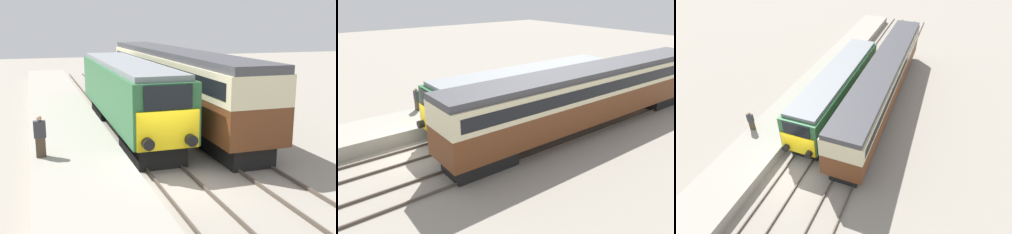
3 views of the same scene
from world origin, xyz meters
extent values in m
plane|color=gray|center=(0.00, 0.00, 0.00)|extent=(120.00, 120.00, 0.00)
cube|color=#9E998C|center=(-3.30, 8.00, 0.41)|extent=(3.50, 50.00, 0.83)
cube|color=#4C4238|center=(-0.72, 5.00, 0.07)|extent=(0.07, 60.00, 0.14)
cube|color=#4C4238|center=(0.72, 5.00, 0.07)|extent=(0.07, 60.00, 0.14)
cube|color=#4C4238|center=(2.68, 5.00, 0.07)|extent=(0.07, 60.00, 0.14)
cube|color=#4C4238|center=(4.12, 5.00, 0.07)|extent=(0.07, 60.00, 0.14)
cube|color=black|center=(0.00, 3.77, 0.50)|extent=(2.03, 4.00, 1.00)
cube|color=black|center=(0.00, 12.94, 0.50)|extent=(2.03, 4.00, 1.00)
cube|color=#2D6B3D|center=(0.00, 8.36, 2.26)|extent=(2.70, 14.17, 2.52)
cube|color=yellow|center=(0.00, 1.23, 1.76)|extent=(2.48, 0.10, 1.51)
cube|color=black|center=(0.00, 1.23, 3.02)|extent=(1.89, 0.10, 0.91)
cube|color=gray|center=(0.00, 8.36, 3.64)|extent=(2.38, 13.60, 0.24)
cylinder|color=black|center=(-0.85, 1.02, 1.35)|extent=(0.44, 0.35, 0.44)
cylinder|color=black|center=(0.85, 1.02, 1.35)|extent=(0.44, 0.35, 0.44)
cube|color=black|center=(3.40, 2.37, 0.47)|extent=(1.89, 3.60, 0.95)
cube|color=black|center=(3.40, 19.24, 0.47)|extent=(1.89, 3.60, 0.95)
cube|color=brown|center=(3.40, 10.81, 1.75)|extent=(2.70, 21.27, 1.60)
cube|color=beige|center=(3.40, 10.81, 3.18)|extent=(2.71, 21.27, 1.26)
cube|color=black|center=(3.40, 10.81, 3.18)|extent=(2.75, 20.42, 0.69)
cube|color=#424247|center=(3.40, 10.81, 3.99)|extent=(2.48, 21.27, 0.36)
cube|color=#473828|center=(-4.61, 2.35, 1.20)|extent=(0.36, 0.24, 0.75)
cube|color=#333338|center=(-4.61, 2.35, 1.89)|extent=(0.44, 0.26, 0.62)
sphere|color=tan|center=(-4.61, 2.35, 2.30)|extent=(0.20, 0.20, 0.20)
camera|label=1|loc=(-4.75, -13.35, 5.69)|focal=45.00mm
camera|label=2|loc=(16.09, -5.46, 8.69)|focal=35.00mm
camera|label=3|loc=(7.31, -9.40, 13.76)|focal=28.00mm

